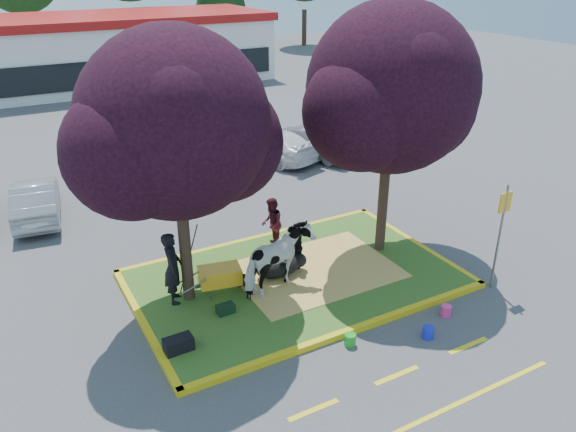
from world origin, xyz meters
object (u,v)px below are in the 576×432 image
bucket_pink (446,311)px  bucket_blue (428,332)px  sign_post (501,225)px  bucket_green (350,340)px  cow (278,261)px  handler (173,268)px  wheelbarrow (220,276)px  car_silver (36,200)px  calf (278,266)px

bucket_pink → bucket_blue: (-0.96, -0.45, 0.00)m
sign_post → bucket_pink: sign_post is taller
bucket_green → bucket_blue: 1.80m
cow → handler: (-2.44, 0.80, 0.08)m
wheelbarrow → bucket_pink: 5.54m
bucket_green → bucket_blue: bucket_blue is taller
bucket_pink → car_silver: 13.20m
bucket_green → bucket_pink: size_ratio=1.03×
cow → handler: bearing=49.9°
cow → car_silver: cow is taller
handler → calf: bearing=-75.4°
bucket_pink → bucket_blue: size_ratio=0.97×
wheelbarrow → bucket_pink: size_ratio=6.91×
sign_post → car_silver: bearing=132.6°
bucket_green → car_silver: (-5.14, 10.46, 0.50)m
bucket_green → bucket_blue: bearing=-20.6°
bucket_pink → wheelbarrow: bearing=142.9°
handler → car_silver: handler is taller
bucket_green → car_silver: 11.67m
cow → calf: bearing=-49.4°
cow → bucket_green: cow is taller
wheelbarrow → sign_post: sign_post is taller
handler → bucket_blue: bearing=-113.0°
sign_post → bucket_blue: (-2.88, -0.84, -1.65)m
calf → bucket_green: 3.19m
bucket_green → car_silver: size_ratio=0.07×
calf → wheelbarrow: wheelbarrow is taller
cow → bucket_blue: size_ratio=7.17×
sign_post → car_silver: (-9.72, 10.25, -1.16)m
calf → sign_post: sign_post is taller
sign_post → car_silver: size_ratio=0.74×
calf → wheelbarrow: bearing=-165.8°
sign_post → cow: bearing=153.9°
bucket_pink → bucket_blue: 1.06m
cow → wheelbarrow: bearing=44.0°
wheelbarrow → bucket_blue: size_ratio=6.67×
bucket_pink → cow: bearing=138.3°
calf → sign_post: bearing=-19.3°
calf → wheelbarrow: 1.66m
cow → car_silver: 9.21m
cow → wheelbarrow: size_ratio=1.07×
handler → bucket_blue: size_ratio=6.61×
car_silver → handler: bearing=115.5°
cow → bucket_green: bearing=167.4°
car_silver → cow: bearing=128.6°
cow → bucket_green: (0.42, -2.56, -0.85)m
bucket_pink → sign_post: bearing=11.4°
handler → wheelbarrow: size_ratio=0.99×
bucket_pink → car_silver: car_silver is taller
bucket_green → cow: bearing=99.4°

